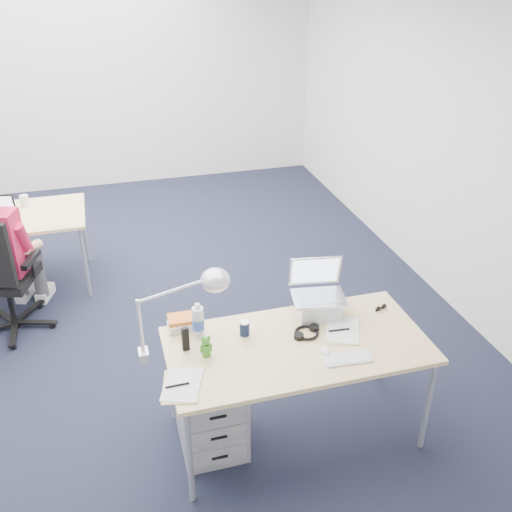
# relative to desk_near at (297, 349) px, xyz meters

# --- Properties ---
(floor) EXTENTS (7.00, 7.00, 0.00)m
(floor) POSITION_rel_desk_near_xyz_m (-1.13, 1.50, -0.68)
(floor) COLOR black
(floor) RESTS_ON ground
(room) EXTENTS (6.02, 7.02, 2.80)m
(room) POSITION_rel_desk_near_xyz_m (-1.13, 1.50, 1.03)
(room) COLOR silver
(room) RESTS_ON ground
(desk_near) EXTENTS (1.60, 0.80, 0.73)m
(desk_near) POSITION_rel_desk_near_xyz_m (0.00, 0.00, 0.00)
(desk_near) COLOR #D6B77B
(desk_near) RESTS_ON ground
(office_chair) EXTENTS (0.85, 0.85, 1.08)m
(office_chair) POSITION_rel_desk_near_xyz_m (-1.91, 1.74, -0.38)
(office_chair) COLOR black
(office_chair) RESTS_ON ground
(seated_person) EXTENTS (0.54, 0.76, 1.28)m
(seated_person) POSITION_rel_desk_near_xyz_m (-1.86, 1.92, -0.04)
(seated_person) COLOR #C01B41
(seated_person) RESTS_ON ground
(drawer_pedestal_near) EXTENTS (0.40, 0.50, 0.55)m
(drawer_pedestal_near) POSITION_rel_desk_near_xyz_m (-0.55, 0.07, -0.41)
(drawer_pedestal_near) COLOR #A7AAAC
(drawer_pedestal_near) RESTS_ON ground
(silver_laptop) EXTENTS (0.38, 0.32, 0.36)m
(silver_laptop) POSITION_rel_desk_near_xyz_m (0.23, 0.26, 0.23)
(silver_laptop) COLOR silver
(silver_laptop) RESTS_ON desk_near
(wireless_keyboard) EXTENTS (0.29, 0.14, 0.01)m
(wireless_keyboard) POSITION_rel_desk_near_xyz_m (0.23, -0.22, 0.05)
(wireless_keyboard) COLOR white
(wireless_keyboard) RESTS_ON desk_near
(computer_mouse) EXTENTS (0.06, 0.09, 0.03)m
(computer_mouse) POSITION_rel_desk_near_xyz_m (0.13, -0.14, 0.06)
(computer_mouse) COLOR white
(computer_mouse) RESTS_ON desk_near
(headphones) EXTENTS (0.25, 0.22, 0.03)m
(headphones) POSITION_rel_desk_near_xyz_m (0.09, 0.07, 0.06)
(headphones) COLOR black
(headphones) RESTS_ON desk_near
(can_koozie) EXTENTS (0.08, 0.08, 0.10)m
(can_koozie) POSITION_rel_desk_near_xyz_m (-0.29, 0.17, 0.10)
(can_koozie) COLOR #121D3A
(can_koozie) RESTS_ON desk_near
(water_bottle) EXTENTS (0.09, 0.09, 0.24)m
(water_bottle) POSITION_rel_desk_near_xyz_m (-0.57, 0.24, 0.17)
(water_bottle) COLOR silver
(water_bottle) RESTS_ON desk_near
(bear_figurine) EXTENTS (0.08, 0.07, 0.14)m
(bear_figurine) POSITION_rel_desk_near_xyz_m (-0.56, 0.04, 0.12)
(bear_figurine) COLOR #22761F
(bear_figurine) RESTS_ON desk_near
(book_stack) EXTENTS (0.22, 0.19, 0.08)m
(book_stack) POSITION_rel_desk_near_xyz_m (-0.65, 0.35, 0.09)
(book_stack) COLOR silver
(book_stack) RESTS_ON desk_near
(cordless_phone) EXTENTS (0.04, 0.03, 0.16)m
(cordless_phone) POSITION_rel_desk_near_xyz_m (-0.67, 0.12, 0.13)
(cordless_phone) COLOR black
(cordless_phone) RESTS_ON desk_near
(papers_left) EXTENTS (0.27, 0.33, 0.01)m
(papers_left) POSITION_rel_desk_near_xyz_m (-0.75, -0.20, 0.05)
(papers_left) COLOR #DFC481
(papers_left) RESTS_ON desk_near
(papers_right) EXTENTS (0.30, 0.35, 0.01)m
(papers_right) POSITION_rel_desk_near_xyz_m (0.31, 0.04, 0.05)
(papers_right) COLOR #DFC481
(papers_right) RESTS_ON desk_near
(sunglasses) EXTENTS (0.11, 0.08, 0.02)m
(sunglasses) POSITION_rel_desk_near_xyz_m (0.66, 0.20, 0.06)
(sunglasses) COLOR black
(sunglasses) RESTS_ON desk_near
(desk_lamp) EXTENTS (0.53, 0.32, 0.57)m
(desk_lamp) POSITION_rel_desk_near_xyz_m (-0.75, 0.09, 0.33)
(desk_lamp) COLOR silver
(desk_lamp) RESTS_ON desk_near
(far_cup) EXTENTS (0.09, 0.09, 0.11)m
(far_cup) POSITION_rel_desk_near_xyz_m (-1.75, 2.67, 0.10)
(far_cup) COLOR white
(far_cup) RESTS_ON desk_far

